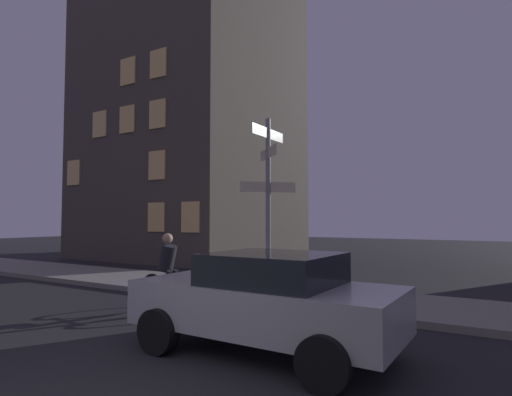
# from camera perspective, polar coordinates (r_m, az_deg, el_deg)

# --- Properties ---
(sidewalk_kerb) EXTENTS (40.00, 2.74, 0.14)m
(sidewalk_kerb) POSITION_cam_1_polar(r_m,az_deg,el_deg) (9.94, 9.87, -13.54)
(sidewalk_kerb) COLOR gray
(sidewalk_kerb) RESTS_ON ground_plane
(signpost) EXTENTS (0.97, 1.47, 4.15)m
(signpost) POSITION_cam_1_polar(r_m,az_deg,el_deg) (9.75, 1.67, 1.11)
(signpost) COLOR gray
(signpost) RESTS_ON sidewalk_kerb
(car_side_parked) EXTENTS (3.94, 1.97, 1.42)m
(car_side_parked) POSITION_cam_1_polar(r_m,az_deg,el_deg) (6.12, 1.41, -13.75)
(car_side_parked) COLOR #B7B7BC
(car_side_parked) RESTS_ON ground_plane
(cyclist) EXTENTS (1.82, 0.35, 1.61)m
(cyclist) POSITION_cam_1_polar(r_m,az_deg,el_deg) (9.12, -11.87, -10.18)
(cyclist) COLOR black
(cyclist) RESTS_ON ground_plane
(building_left_block) EXTENTS (9.06, 9.36, 15.88)m
(building_left_block) POSITION_cam_1_polar(r_m,az_deg,el_deg) (23.07, -8.34, 12.24)
(building_left_block) COLOR #4C443D
(building_left_block) RESTS_ON ground_plane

